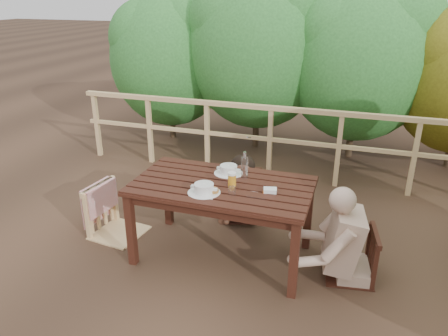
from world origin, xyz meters
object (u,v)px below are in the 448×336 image
(chair_left, at_px, (115,191))
(butter_tub, at_px, (270,191))
(table, at_px, (222,221))
(bottle, at_px, (245,166))
(soup_near, at_px, (204,189))
(bread_roll, at_px, (212,190))
(tumbler, at_px, (232,191))
(woman, at_px, (242,166))
(soup_far, at_px, (229,170))
(chair_far, at_px, (242,177))
(chair_right, at_px, (353,233))
(beer_glass, at_px, (232,180))
(diner_right, at_px, (361,206))

(chair_left, distance_m, butter_tub, 1.65)
(table, relative_size, bottle, 5.91)
(soup_near, xyz_separation_m, bread_roll, (0.07, 0.02, -0.01))
(tumbler, bearing_deg, woman, 101.12)
(soup_far, distance_m, bottle, 0.21)
(chair_far, bearing_deg, chair_left, -160.92)
(chair_right, relative_size, beer_glass, 5.83)
(beer_glass, bearing_deg, chair_far, 100.23)
(beer_glass, bearing_deg, butter_tub, -1.29)
(chair_left, bearing_deg, soup_near, -96.33)
(chair_left, xyz_separation_m, woman, (1.11, 0.83, 0.09))
(woman, xyz_separation_m, soup_near, (-0.04, -1.08, 0.20))
(chair_right, relative_size, soup_far, 3.10)
(chair_left, xyz_separation_m, soup_near, (1.08, -0.25, 0.30))
(woman, relative_size, diner_right, 0.84)
(table, distance_m, bread_roll, 0.46)
(diner_right, distance_m, bottle, 1.08)
(chair_left, relative_size, butter_tub, 8.76)
(chair_far, distance_m, diner_right, 1.51)
(woman, distance_m, tumbler, 1.08)
(table, relative_size, woman, 1.36)
(woman, bearing_deg, bottle, 90.59)
(bottle, bearing_deg, chair_far, 107.88)
(chair_right, height_order, beer_glass, beer_glass)
(woman, distance_m, soup_near, 1.10)
(soup_near, bearing_deg, bread_roll, 19.22)
(woman, distance_m, butter_tub, 1.04)
(chair_right, xyz_separation_m, butter_tub, (-0.74, -0.10, 0.34))
(soup_far, relative_size, bread_roll, 2.36)
(soup_near, relative_size, bottle, 1.05)
(bottle, height_order, butter_tub, bottle)
(chair_far, bearing_deg, bread_roll, -105.10)
(chair_far, distance_m, tumbler, 1.09)
(beer_glass, bearing_deg, bread_roll, -126.22)
(table, height_order, soup_far, soup_far)
(beer_glass, bearing_deg, tumbler, -72.56)
(chair_right, relative_size, woman, 0.73)
(chair_far, bearing_deg, tumbler, -95.46)
(soup_near, bearing_deg, beer_glass, 45.20)
(chair_left, xyz_separation_m, bread_roll, (1.14, -0.23, 0.28))
(soup_near, bearing_deg, diner_right, 12.35)
(chair_far, bearing_deg, chair_right, -48.66)
(bottle, xyz_separation_m, butter_tub, (0.30, -0.22, -0.11))
(chair_right, height_order, bread_roll, chair_right)
(table, distance_m, tumbler, 0.48)
(table, height_order, beer_glass, beer_glass)
(soup_far, height_order, butter_tub, soup_far)
(soup_near, bearing_deg, table, 68.24)
(woman, distance_m, bread_roll, 1.07)
(diner_right, relative_size, bottle, 5.15)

